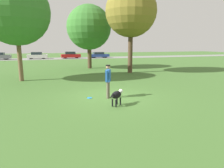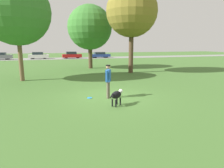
{
  "view_description": "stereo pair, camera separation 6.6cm",
  "coord_description": "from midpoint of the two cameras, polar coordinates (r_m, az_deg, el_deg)",
  "views": [
    {
      "loc": [
        -3.17,
        -10.17,
        2.81
      ],
      "look_at": [
        -0.25,
        -0.97,
        0.9
      ],
      "focal_mm": 32.0,
      "sensor_mm": 36.0,
      "label": 1
    },
    {
      "loc": [
        -3.1,
        -10.19,
        2.81
      ],
      "look_at": [
        -0.25,
        -0.97,
        0.9
      ],
      "focal_mm": 32.0,
      "sensor_mm": 36.0,
      "label": 2
    }
  ],
  "objects": [
    {
      "name": "ground_plane",
      "position": [
        11.02,
        -0.07,
        -3.59
      ],
      "size": [
        120.0,
        120.0,
        0.0
      ],
      "primitive_type": "plane",
      "color": "#426B2D"
    },
    {
      "name": "far_road_strip",
      "position": [
        42.8,
        -13.05,
        7.16
      ],
      "size": [
        120.0,
        6.0,
        0.01
      ],
      "color": "gray",
      "rests_on": "ground_plane"
    },
    {
      "name": "person",
      "position": [
        10.5,
        -0.93,
        1.59
      ],
      "size": [
        0.4,
        0.63,
        1.78
      ],
      "rotation": [
        0.0,
        0.0,
        1.07
      ],
      "color": "#665B4C",
      "rests_on": "ground_plane"
    },
    {
      "name": "dog",
      "position": [
        9.3,
        1.61,
        -3.18
      ],
      "size": [
        0.85,
        0.73,
        0.72
      ],
      "rotation": [
        0.0,
        0.0,
        0.69
      ],
      "color": "black",
      "rests_on": "ground_plane"
    },
    {
      "name": "frisbee",
      "position": [
        10.77,
        -6.24,
        -3.95
      ],
      "size": [
        0.27,
        0.27,
        0.02
      ],
      "color": "#268CE5",
      "rests_on": "ground_plane"
    },
    {
      "name": "tree_near_right",
      "position": [
        20.51,
        5.76,
        19.92
      ],
      "size": [
        4.96,
        4.96,
        8.45
      ],
      "color": "#4C3826",
      "rests_on": "ground_plane"
    },
    {
      "name": "tree_near_left",
      "position": [
        17.23,
        -25.53,
        18.17
      ],
      "size": [
        5.01,
        5.01,
        7.73
      ],
      "color": "brown",
      "rests_on": "ground_plane"
    },
    {
      "name": "tree_mid_center",
      "position": [
        24.24,
        -6.29,
        15.75
      ],
      "size": [
        5.16,
        5.16,
        7.35
      ],
      "color": "#4C3826",
      "rests_on": "ground_plane"
    },
    {
      "name": "parked_car_grey",
      "position": [
        43.51,
        -29.31,
        6.98
      ],
      "size": [
        4.16,
        1.79,
        1.36
      ],
      "rotation": [
        0.0,
        0.0,
        -0.01
      ],
      "color": "slate",
      "rests_on": "ground_plane"
    },
    {
      "name": "parked_car_white",
      "position": [
        42.73,
        -20.21,
        7.64
      ],
      "size": [
        3.87,
        1.86,
        1.36
      ],
      "rotation": [
        0.0,
        0.0,
        -0.03
      ],
      "color": "white",
      "rests_on": "ground_plane"
    },
    {
      "name": "parked_car_red",
      "position": [
        42.64,
        -11.4,
        8.12
      ],
      "size": [
        3.92,
        1.8,
        1.39
      ],
      "rotation": [
        0.0,
        0.0,
        0.01
      ],
      "color": "red",
      "rests_on": "ground_plane"
    },
    {
      "name": "parked_car_blue",
      "position": [
        43.54,
        -3.44,
        8.31
      ],
      "size": [
        4.3,
        1.94,
        1.24
      ],
      "rotation": [
        0.0,
        0.0,
        0.05
      ],
      "color": "#284293",
      "rests_on": "ground_plane"
    }
  ]
}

